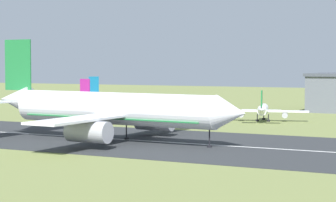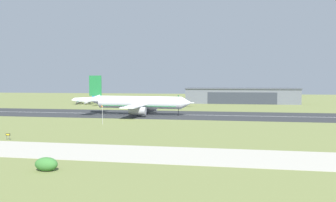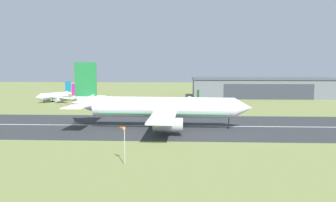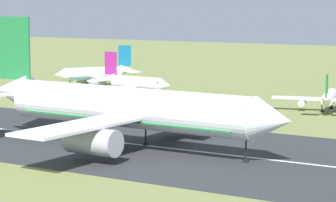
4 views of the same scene
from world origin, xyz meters
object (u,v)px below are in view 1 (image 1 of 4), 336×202
at_px(airplane_parked_east, 106,104).
at_px(airplane_parked_centre, 263,110).
at_px(airplane_landing, 113,110).
at_px(airplane_parked_west, 69,99).

bearing_deg(airplane_parked_east, airplane_parked_centre, -2.05).
distance_m(airplane_landing, airplane_parked_west, 90.78).
height_order(airplane_landing, airplane_parked_centre, airplane_landing).
bearing_deg(airplane_landing, airplane_parked_west, 130.65).
xyz_separation_m(airplane_parked_centre, airplane_parked_east, (-47.02, 1.68, 0.10)).
relative_size(airplane_landing, airplane_parked_centre, 2.39).
xyz_separation_m(airplane_parked_west, airplane_parked_east, (22.81, -14.28, -0.11)).
bearing_deg(airplane_parked_centre, airplane_parked_west, 167.13).
bearing_deg(airplane_landing, airplane_parked_east, 123.63).
bearing_deg(airplane_landing, airplane_parked_centre, 78.54).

